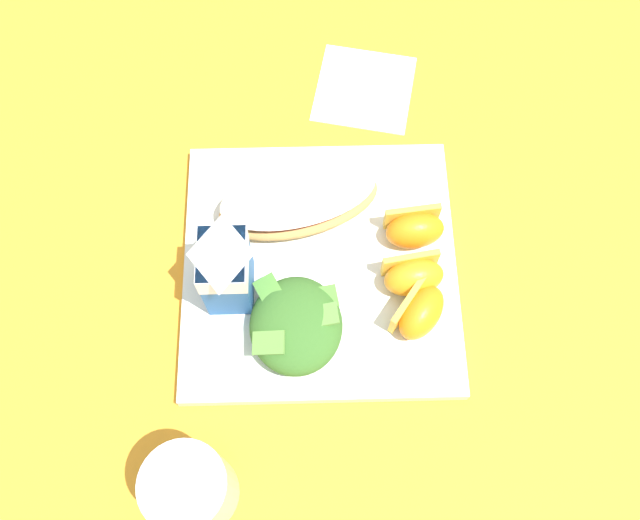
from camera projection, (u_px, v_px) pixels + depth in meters
name	position (u px, v px, depth m)	size (l,w,h in m)	color
ground	(320.00, 269.00, 0.73)	(3.00, 3.00, 0.00)	orange
white_plate	(320.00, 267.00, 0.72)	(0.28, 0.28, 0.02)	white
cheesy_pizza_bread	(299.00, 200.00, 0.72)	(0.12, 0.18, 0.04)	tan
green_salad_pile	(296.00, 325.00, 0.67)	(0.10, 0.09, 0.04)	#336023
milk_carton	(225.00, 266.00, 0.65)	(0.06, 0.04, 0.11)	#23569E
orange_wedge_front	(420.00, 312.00, 0.67)	(0.07, 0.06, 0.04)	orange
orange_wedge_middle	(413.00, 276.00, 0.69)	(0.05, 0.07, 0.04)	orange
orange_wedge_rear	(414.00, 229.00, 0.70)	(0.04, 0.06, 0.04)	orange
paper_napkin	(364.00, 88.00, 0.81)	(0.11, 0.11, 0.00)	white
drinking_clear_cup	(191.00, 489.00, 0.60)	(0.07, 0.07, 0.09)	silver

